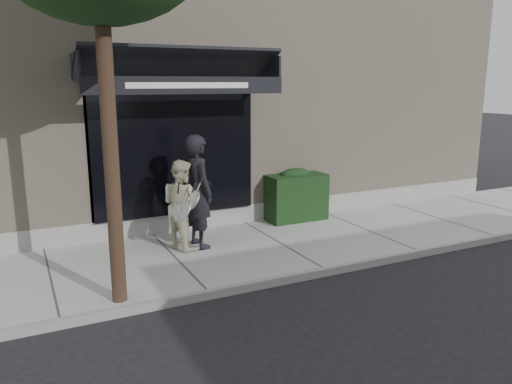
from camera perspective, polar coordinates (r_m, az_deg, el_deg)
ground at (r=9.49m, az=2.55°, el=-6.39°), size 80.00×80.00×0.00m
sidewalk at (r=9.47m, az=2.55°, el=-6.05°), size 20.00×3.00×0.12m
curb at (r=8.23m, az=7.80°, el=-9.01°), size 20.00×0.10×0.14m
building_facade at (r=13.54m, az=-7.66°, el=10.94°), size 14.30×8.04×5.64m
hedge at (r=10.89m, az=4.51°, el=-0.36°), size 1.30×0.70×1.14m
pedestrian_front at (r=9.00m, az=-6.62°, el=0.05°), size 0.77×0.96×2.05m
pedestrian_back at (r=9.01m, az=-8.49°, el=-1.40°), size 0.86×0.95×1.62m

